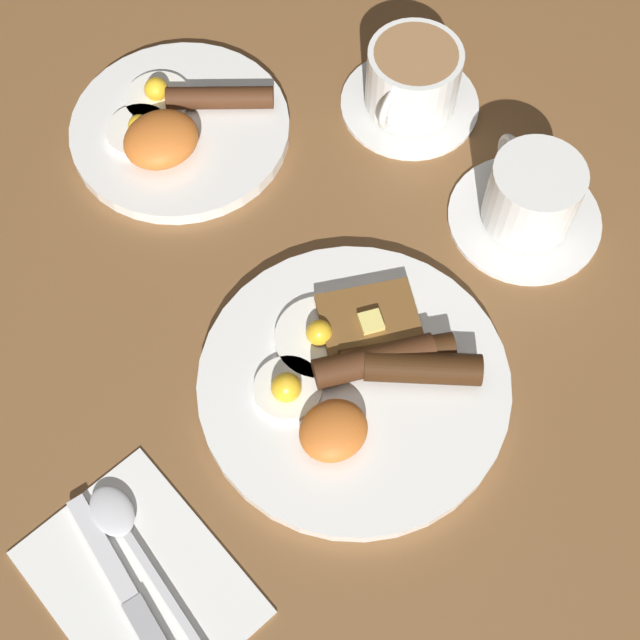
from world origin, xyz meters
The scene contains 8 objects.
ground_plane centered at (0.00, 0.00, 0.00)m, with size 3.00×3.00×0.00m, color brown.
breakfast_plate_near centered at (0.00, 0.00, 0.01)m, with size 0.28×0.28×0.04m.
breakfast_plate_far centered at (0.03, 0.33, 0.01)m, with size 0.23×0.23×0.05m.
teacup_near centered at (0.24, 0.04, 0.03)m, with size 0.15×0.15×0.08m.
teacup_far centered at (0.24, 0.22, 0.04)m, with size 0.15×0.15×0.08m.
napkin centered at (-0.24, -0.03, 0.00)m, with size 0.14×0.18×0.01m, color white.
knife centered at (-0.26, -0.04, 0.01)m, with size 0.02×0.18×0.01m.
spoon centered at (-0.23, 0.01, 0.01)m, with size 0.03×0.17×0.01m.
Camera 1 is at (-0.21, -0.23, 0.74)m, focal length 50.00 mm.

